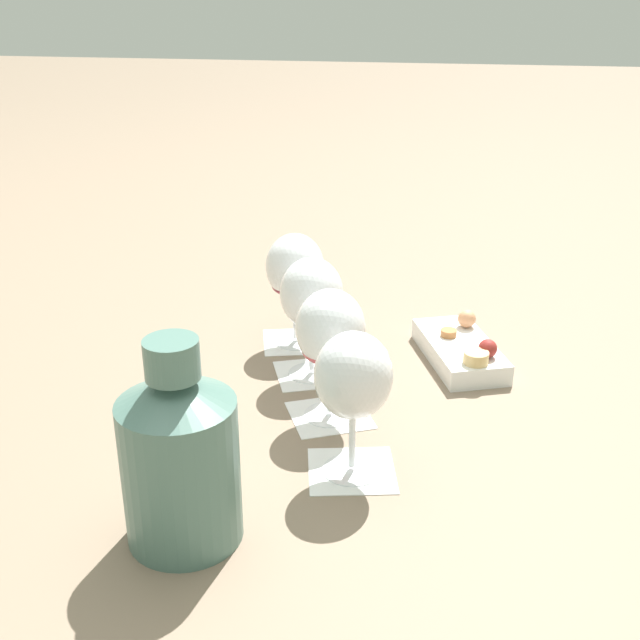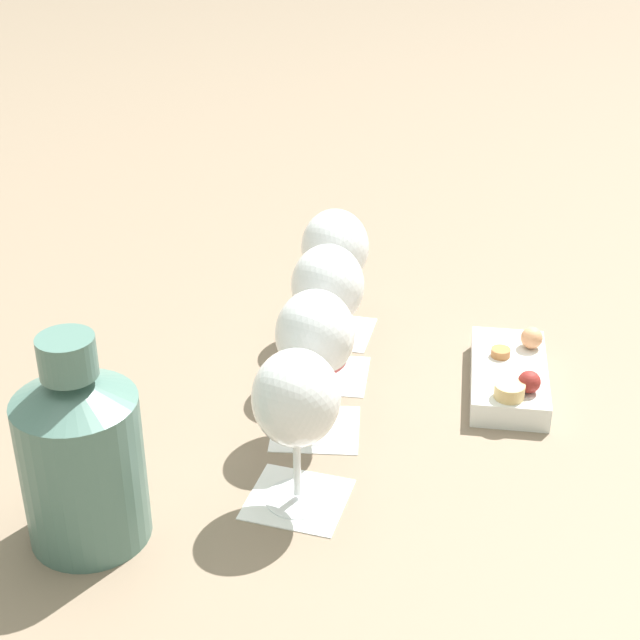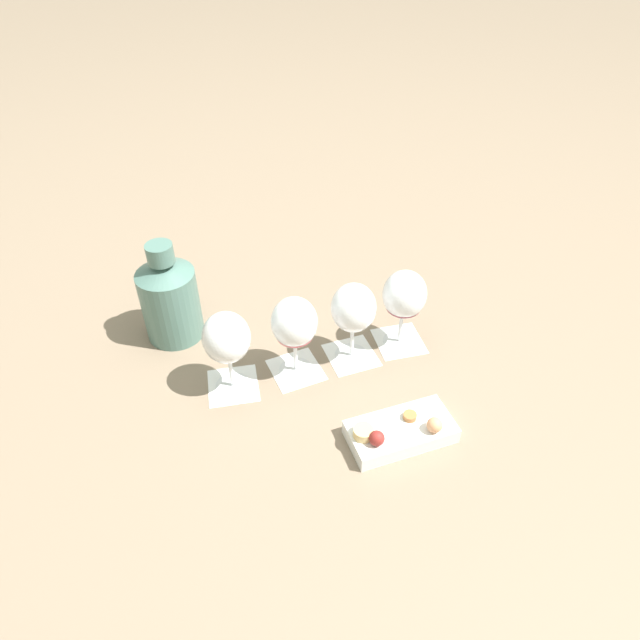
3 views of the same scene
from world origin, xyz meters
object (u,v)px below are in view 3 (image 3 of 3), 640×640
at_px(wine_glass_1, 292,325).
at_px(wine_glass_2, 351,311).
at_px(wine_glass_0, 225,341).
at_px(wine_glass_3, 402,298).
at_px(ceramic_vase, 168,297).
at_px(snack_dish, 398,431).

height_order(wine_glass_1, wine_glass_2, same).
relative_size(wine_glass_0, wine_glass_2, 1.00).
bearing_deg(wine_glass_1, wine_glass_2, 21.02).
distance_m(wine_glass_3, ceramic_vase, 0.45).
distance_m(wine_glass_0, wine_glass_2, 0.24).
xyz_separation_m(wine_glass_1, wine_glass_3, (0.20, 0.08, -0.00)).
bearing_deg(ceramic_vase, wine_glass_3, -3.08).
bearing_deg(wine_glass_2, wine_glass_0, -159.54).
height_order(wine_glass_0, wine_glass_3, same).
height_order(wine_glass_2, ceramic_vase, ceramic_vase).
xyz_separation_m(wine_glass_0, wine_glass_3, (0.32, 0.12, -0.00)).
bearing_deg(wine_glass_3, wine_glass_0, -158.85).
xyz_separation_m(wine_glass_1, ceramic_vase, (-0.25, 0.11, -0.02)).
xyz_separation_m(wine_glass_0, snack_dish, (0.29, -0.12, -0.09)).
distance_m(wine_glass_3, snack_dish, 0.26).
height_order(wine_glass_3, ceramic_vase, ceramic_vase).
relative_size(wine_glass_1, snack_dish, 0.85).
relative_size(ceramic_vase, snack_dish, 1.08).
xyz_separation_m(wine_glass_1, snack_dish, (0.18, -0.16, -0.09)).
xyz_separation_m(wine_glass_1, wine_glass_2, (0.11, 0.04, -0.00)).
xyz_separation_m(wine_glass_2, ceramic_vase, (-0.35, 0.07, -0.02)).
relative_size(wine_glass_1, wine_glass_2, 1.00).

